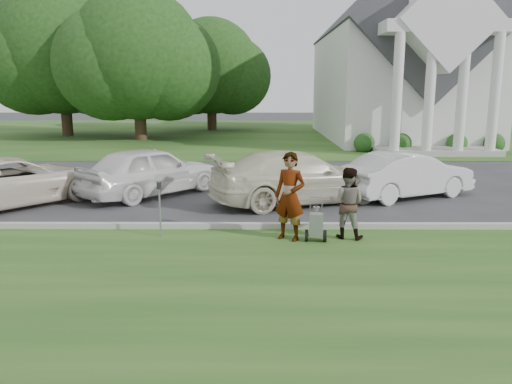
{
  "coord_description": "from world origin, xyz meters",
  "views": [
    {
      "loc": [
        -0.23,
        -11.14,
        3.36
      ],
      "look_at": [
        -0.27,
        0.0,
        1.04
      ],
      "focal_mm": 35.0,
      "sensor_mm": 36.0,
      "label": 1
    }
  ],
  "objects_px": {
    "tree_back": "(211,71)",
    "person_left": "(290,197)",
    "church": "(397,48)",
    "person_right": "(347,204)",
    "car_a": "(14,181)",
    "tree_left": "(137,61)",
    "tree_far": "(62,54)",
    "car_c": "(298,177)",
    "car_b": "(150,171)",
    "car_d": "(407,175)",
    "striping_cart": "(316,225)",
    "parking_meter_near": "(160,202)"
  },
  "relations": [
    {
      "from": "person_left",
      "to": "car_c",
      "type": "distance_m",
      "value": 3.79
    },
    {
      "from": "striping_cart",
      "to": "car_c",
      "type": "xyz_separation_m",
      "value": [
        -0.1,
        3.9,
        0.4
      ]
    },
    {
      "from": "person_left",
      "to": "car_d",
      "type": "distance_m",
      "value": 6.02
    },
    {
      "from": "tree_left",
      "to": "car_c",
      "type": "bearing_deg",
      "value": -64.18
    },
    {
      "from": "car_a",
      "to": "tree_back",
      "type": "bearing_deg",
      "value": -57.16
    },
    {
      "from": "tree_left",
      "to": "car_c",
      "type": "height_order",
      "value": "tree_left"
    },
    {
      "from": "parking_meter_near",
      "to": "car_b",
      "type": "height_order",
      "value": "car_b"
    },
    {
      "from": "tree_back",
      "to": "car_d",
      "type": "bearing_deg",
      "value": -71.86
    },
    {
      "from": "church",
      "to": "person_right",
      "type": "height_order",
      "value": "church"
    },
    {
      "from": "person_left",
      "to": "person_right",
      "type": "relative_size",
      "value": 1.22
    },
    {
      "from": "parking_meter_near",
      "to": "car_a",
      "type": "distance_m",
      "value": 5.85
    },
    {
      "from": "person_left",
      "to": "car_a",
      "type": "bearing_deg",
      "value": -174.28
    },
    {
      "from": "tree_far",
      "to": "car_a",
      "type": "xyz_separation_m",
      "value": [
        6.66,
        -21.89,
        -4.98
      ]
    },
    {
      "from": "tree_left",
      "to": "car_a",
      "type": "xyz_separation_m",
      "value": [
        0.66,
        -18.89,
        -4.4
      ]
    },
    {
      "from": "tree_left",
      "to": "striping_cart",
      "type": "xyz_separation_m",
      "value": [
        9.07,
        -22.45,
        -4.74
      ]
    },
    {
      "from": "striping_cart",
      "to": "person_left",
      "type": "height_order",
      "value": "person_left"
    },
    {
      "from": "person_right",
      "to": "car_b",
      "type": "relative_size",
      "value": 0.35
    },
    {
      "from": "tree_left",
      "to": "striping_cart",
      "type": "relative_size",
      "value": 11.06
    },
    {
      "from": "person_left",
      "to": "tree_back",
      "type": "bearing_deg",
      "value": 127.77
    },
    {
      "from": "parking_meter_near",
      "to": "car_d",
      "type": "bearing_deg",
      "value": 32.03
    },
    {
      "from": "car_a",
      "to": "car_c",
      "type": "relative_size",
      "value": 0.96
    },
    {
      "from": "tree_back",
      "to": "person_right",
      "type": "relative_size",
      "value": 5.92
    },
    {
      "from": "church",
      "to": "tree_left",
      "type": "height_order",
      "value": "church"
    },
    {
      "from": "striping_cart",
      "to": "car_d",
      "type": "relative_size",
      "value": 0.22
    },
    {
      "from": "person_left",
      "to": "car_d",
      "type": "height_order",
      "value": "person_left"
    },
    {
      "from": "church",
      "to": "car_b",
      "type": "bearing_deg",
      "value": -124.18
    },
    {
      "from": "person_left",
      "to": "person_right",
      "type": "height_order",
      "value": "person_left"
    },
    {
      "from": "person_right",
      "to": "car_a",
      "type": "bearing_deg",
      "value": -2.45
    },
    {
      "from": "tree_left",
      "to": "person_left",
      "type": "distance_m",
      "value": 24.23
    },
    {
      "from": "tree_far",
      "to": "car_a",
      "type": "bearing_deg",
      "value": -73.07
    },
    {
      "from": "person_right",
      "to": "car_a",
      "type": "distance_m",
      "value": 9.71
    },
    {
      "from": "car_b",
      "to": "tree_back",
      "type": "bearing_deg",
      "value": -47.34
    },
    {
      "from": "person_right",
      "to": "car_b",
      "type": "height_order",
      "value": "person_right"
    },
    {
      "from": "person_left",
      "to": "car_b",
      "type": "bearing_deg",
      "value": 160.11
    },
    {
      "from": "tree_back",
      "to": "car_b",
      "type": "bearing_deg",
      "value": -89.21
    },
    {
      "from": "car_c",
      "to": "person_left",
      "type": "bearing_deg",
      "value": 151.28
    },
    {
      "from": "car_d",
      "to": "church",
      "type": "bearing_deg",
      "value": -39.96
    },
    {
      "from": "church",
      "to": "tree_left",
      "type": "distance_m",
      "value": 17.07
    },
    {
      "from": "tree_back",
      "to": "car_b",
      "type": "relative_size",
      "value": 2.07
    },
    {
      "from": "person_left",
      "to": "car_b",
      "type": "relative_size",
      "value": 0.43
    },
    {
      "from": "car_c",
      "to": "tree_back",
      "type": "bearing_deg",
      "value": -10.77
    },
    {
      "from": "tree_far",
      "to": "person_left",
      "type": "relative_size",
      "value": 5.88
    },
    {
      "from": "tree_back",
      "to": "tree_left",
      "type": "bearing_deg",
      "value": -116.57
    },
    {
      "from": "church",
      "to": "car_a",
      "type": "distance_m",
      "value": 26.37
    },
    {
      "from": "striping_cart",
      "to": "car_d",
      "type": "height_order",
      "value": "car_d"
    },
    {
      "from": "car_b",
      "to": "car_d",
      "type": "relative_size",
      "value": 1.07
    },
    {
      "from": "car_a",
      "to": "car_d",
      "type": "height_order",
      "value": "car_d"
    },
    {
      "from": "tree_back",
      "to": "car_d",
      "type": "distance_m",
      "value": 27.43
    },
    {
      "from": "tree_back",
      "to": "person_left",
      "type": "height_order",
      "value": "tree_back"
    },
    {
      "from": "tree_left",
      "to": "person_right",
      "type": "distance_m",
      "value": 24.63
    }
  ]
}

